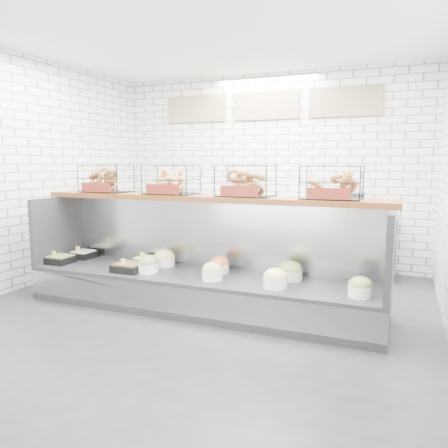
% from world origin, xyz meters
% --- Properties ---
extents(ground, '(5.50, 5.50, 0.00)m').
position_xyz_m(ground, '(0.00, 0.00, 0.00)').
color(ground, black).
rests_on(ground, ground).
extents(room_shell, '(5.02, 5.51, 3.01)m').
position_xyz_m(room_shell, '(0.00, 0.60, 2.06)').
color(room_shell, silver).
rests_on(room_shell, ground).
extents(display_case, '(4.00, 0.90, 1.20)m').
position_xyz_m(display_case, '(-0.00, 0.34, 0.33)').
color(display_case, black).
rests_on(display_case, ground).
extents(bagel_shelf, '(4.10, 0.50, 0.40)m').
position_xyz_m(bagel_shelf, '(-0.00, 0.52, 1.38)').
color(bagel_shelf, '#48240F').
rests_on(bagel_shelf, display_case).
extents(prep_counter, '(4.00, 0.60, 1.20)m').
position_xyz_m(prep_counter, '(-0.00, 2.43, 0.47)').
color(prep_counter, '#93969B').
rests_on(prep_counter, ground).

